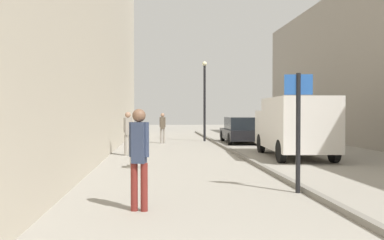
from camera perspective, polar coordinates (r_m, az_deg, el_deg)
ground_plane at (r=14.31m, az=1.78°, el=-5.90°), size 80.00×80.00×0.00m
kerb_strip at (r=14.57m, az=7.99°, el=-5.55°), size 0.16×40.00×0.12m
pedestrian_main_foreground at (r=22.60m, az=-4.16°, el=-0.83°), size 0.33×0.22×1.68m
pedestrian_mid_block at (r=16.46m, az=-9.01°, el=-1.45°), size 0.34×0.24×1.75m
pedestrian_far_crossing at (r=7.24m, az=-7.46°, el=-4.50°), size 0.35×0.25×1.81m
delivery_van at (r=16.14m, az=14.16°, el=-0.72°), size 2.34×5.18×2.29m
parked_car at (r=23.08m, az=6.84°, el=-1.44°), size 1.91×4.23×1.45m
street_sign_post at (r=9.05m, az=14.72°, el=-0.24°), size 0.59×0.17×2.60m
lamp_post at (r=24.18m, az=1.78°, el=3.45°), size 0.28×0.28×4.76m
cafe_chair_near_window at (r=12.84m, az=-7.36°, el=-4.27°), size 0.50×0.50×0.94m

